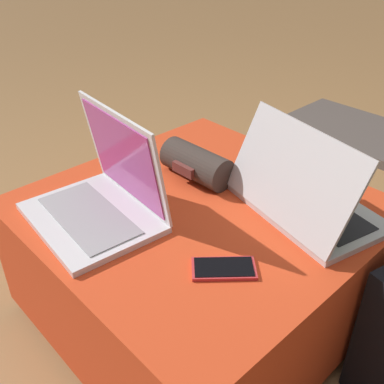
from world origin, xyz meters
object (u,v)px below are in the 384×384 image
at_px(laptop_far, 302,196).
at_px(cell_phone, 224,268).
at_px(wrist_brace, 196,163).
at_px(laptop_near, 102,197).

bearing_deg(laptop_far, cell_phone, 106.11).
bearing_deg(wrist_brace, cell_phone, -35.13).
xyz_separation_m(laptop_near, wrist_brace, (0.02, 0.29, -0.01)).
height_order(laptop_near, wrist_brace, laptop_near).
relative_size(cell_phone, wrist_brace, 0.70).
distance_m(laptop_near, laptop_far, 0.49).
xyz_separation_m(cell_phone, wrist_brace, (-0.32, 0.22, 0.04)).
relative_size(laptop_near, wrist_brace, 1.66).
bearing_deg(laptop_far, laptop_near, 61.17).
relative_size(laptop_near, cell_phone, 2.36).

